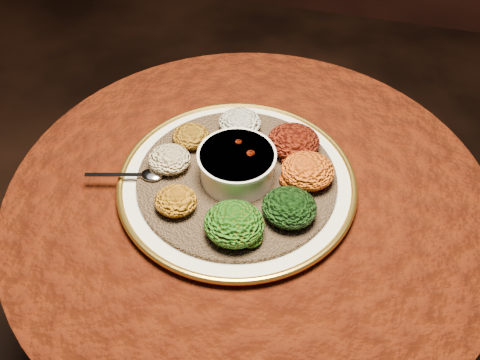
# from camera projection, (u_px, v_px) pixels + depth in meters

# --- Properties ---
(table) EXTENTS (0.96, 0.96, 0.73)m
(table) POSITION_uv_depth(u_px,v_px,m) (249.00, 247.00, 1.18)
(table) COLOR black
(table) RESTS_ON ground
(platter) EXTENTS (0.57, 0.57, 0.02)m
(platter) POSITION_uv_depth(u_px,v_px,m) (237.00, 182.00, 1.05)
(platter) COLOR white
(platter) RESTS_ON table
(injera) EXTENTS (0.45, 0.45, 0.01)m
(injera) POSITION_uv_depth(u_px,v_px,m) (237.00, 179.00, 1.04)
(injera) COLOR brown
(injera) RESTS_ON platter
(stew_bowl) EXTENTS (0.15, 0.15, 0.06)m
(stew_bowl) POSITION_uv_depth(u_px,v_px,m) (237.00, 164.00, 1.01)
(stew_bowl) COLOR white
(stew_bowl) RESTS_ON injera
(spoon) EXTENTS (0.15, 0.05, 0.01)m
(spoon) POSITION_uv_depth(u_px,v_px,m) (146.00, 175.00, 1.03)
(spoon) COLOR silver
(spoon) RESTS_ON injera
(portion_ayib) EXTENTS (0.09, 0.08, 0.04)m
(portion_ayib) POSITION_uv_depth(u_px,v_px,m) (240.00, 123.00, 1.11)
(portion_ayib) COLOR beige
(portion_ayib) RESTS_ON injera
(portion_kitfo) EXTENTS (0.11, 0.10, 0.05)m
(portion_kitfo) POSITION_uv_depth(u_px,v_px,m) (294.00, 141.00, 1.07)
(portion_kitfo) COLOR black
(portion_kitfo) RESTS_ON injera
(portion_tikil) EXTENTS (0.10, 0.10, 0.05)m
(portion_tikil) POSITION_uv_depth(u_px,v_px,m) (308.00, 171.00, 1.02)
(portion_tikil) COLOR #B8720F
(portion_tikil) RESTS_ON injera
(portion_gomen) EXTENTS (0.10, 0.09, 0.05)m
(portion_gomen) POSITION_uv_depth(u_px,v_px,m) (289.00, 207.00, 0.96)
(portion_gomen) COLOR black
(portion_gomen) RESTS_ON injera
(portion_mixveg) EXTENTS (0.11, 0.10, 0.05)m
(portion_mixveg) POSITION_uv_depth(u_px,v_px,m) (234.00, 224.00, 0.93)
(portion_mixveg) COLOR #953E09
(portion_mixveg) RESTS_ON injera
(portion_kik) EXTENTS (0.08, 0.08, 0.04)m
(portion_kik) POSITION_uv_depth(u_px,v_px,m) (176.00, 201.00, 0.97)
(portion_kik) COLOR #B3650F
(portion_kik) RESTS_ON injera
(portion_timatim) EXTENTS (0.08, 0.08, 0.04)m
(portion_timatim) POSITION_uv_depth(u_px,v_px,m) (169.00, 159.00, 1.04)
(portion_timatim) COLOR maroon
(portion_timatim) RESTS_ON injera
(portion_shiro) EXTENTS (0.08, 0.07, 0.04)m
(portion_shiro) POSITION_uv_depth(u_px,v_px,m) (191.00, 136.00, 1.09)
(portion_shiro) COLOR #875B10
(portion_shiro) RESTS_ON injera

